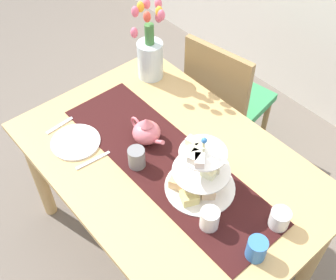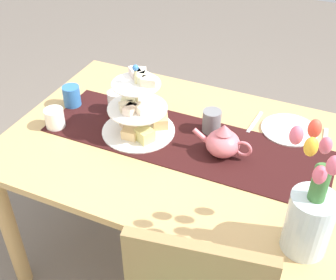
{
  "view_description": "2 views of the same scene",
  "coord_description": "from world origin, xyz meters",
  "views": [
    {
      "loc": [
        0.93,
        -0.8,
        2.19
      ],
      "look_at": [
        -0.07,
        0.05,
        0.77
      ],
      "focal_mm": 45.3,
      "sensor_mm": 36.0,
      "label": 1
    },
    {
      "loc": [
        -0.51,
        1.29,
        1.81
      ],
      "look_at": [
        0.03,
        0.07,
        0.8
      ],
      "focal_mm": 47.19,
      "sensor_mm": 36.0,
      "label": 2
    }
  ],
  "objects": [
    {
      "name": "mug_grey",
      "position": [
        -0.07,
        -0.13,
        0.79
      ],
      "size": [
        0.08,
        0.08,
        0.09
      ],
      "primitive_type": "cylinder",
      "color": "slate",
      "rests_on": "table_runner"
    },
    {
      "name": "tiered_cake_stand",
      "position": [
        0.2,
        -0.01,
        0.83
      ],
      "size": [
        0.3,
        0.3,
        0.3
      ],
      "color": "beige",
      "rests_on": "table_runner"
    },
    {
      "name": "cream_jug",
      "position": [
        0.53,
        0.11,
        0.78
      ],
      "size": [
        0.08,
        0.08,
        0.08
      ],
      "primitive_type": "cylinder",
      "color": "white",
      "rests_on": "dining_table"
    },
    {
      "name": "ground_plane",
      "position": [
        0.0,
        0.0,
        0.0
      ],
      "size": [
        8.0,
        8.0,
        0.0
      ],
      "primitive_type": "plane",
      "color": "#6B6056"
    },
    {
      "name": "mug_white_text",
      "position": [
        0.36,
        -0.1,
        0.78
      ],
      "size": [
        0.08,
        0.08,
        0.09
      ],
      "primitive_type": "cylinder",
      "color": "white",
      "rests_on": "dining_table"
    },
    {
      "name": "fork_left",
      "position": [
        -0.51,
        -0.26,
        0.74
      ],
      "size": [
        0.03,
        0.15,
        0.01
      ],
      "primitive_type": "cube",
      "rotation": [
        0.0,
        0.0,
        0.09
      ],
      "color": "silver",
      "rests_on": "dining_table"
    },
    {
      "name": "teapot",
      "position": [
        -0.16,
        0.0,
        0.79
      ],
      "size": [
        0.24,
        0.13,
        0.14
      ],
      "color": "#D66B75",
      "rests_on": "table_runner"
    },
    {
      "name": "tulip_vase",
      "position": [
        -0.53,
        0.32,
        0.88
      ],
      "size": [
        0.17,
        0.21,
        0.43
      ],
      "color": "silver",
      "rests_on": "dining_table"
    },
    {
      "name": "dinner_plate_left",
      "position": [
        -0.37,
        -0.26,
        0.74
      ],
      "size": [
        0.23,
        0.23,
        0.01
      ],
      "primitive_type": "cylinder",
      "color": "white",
      "rests_on": "dining_table"
    },
    {
      "name": "knife_left",
      "position": [
        -0.22,
        -0.26,
        0.74
      ],
      "size": [
        0.03,
        0.17,
        0.01
      ],
      "primitive_type": "cube",
      "rotation": [
        0.0,
        0.0,
        -0.08
      ],
      "color": "silver",
      "rests_on": "dining_table"
    },
    {
      "name": "table_runner",
      "position": [
        0.0,
        -0.02,
        0.74
      ],
      "size": [
        1.15,
        0.35,
        0.0
      ],
      "primitive_type": "cube",
      "color": "black",
      "rests_on": "dining_table"
    },
    {
      "name": "mug_orange",
      "position": [
        0.56,
        -0.06,
        0.78
      ],
      "size": [
        0.08,
        0.08,
        0.09
      ],
      "primitive_type": "cylinder",
      "color": "#3370B7",
      "rests_on": "dining_table"
    },
    {
      "name": "dining_table",
      "position": [
        0.0,
        0.0,
        0.62
      ],
      "size": [
        1.41,
        0.94,
        0.73
      ],
      "color": "tan",
      "rests_on": "ground_plane"
    }
  ]
}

